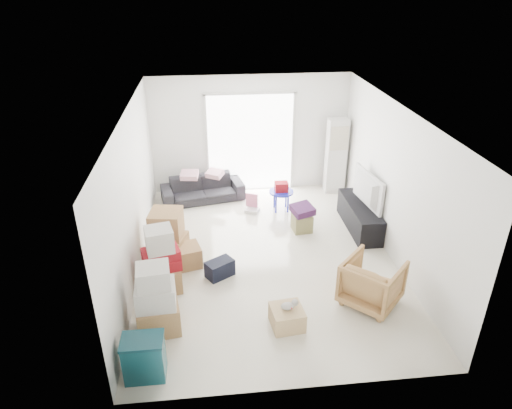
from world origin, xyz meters
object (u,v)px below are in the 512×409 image
Objects in this scene: tv_console at (360,216)px; wood_crate at (287,317)px; kids_table at (281,190)px; storage_bins at (144,358)px; ac_tower at (336,156)px; television at (361,201)px; armchair at (372,280)px; sofa at (202,185)px; ottoman at (302,222)px.

wood_crate is (-1.94, -2.69, -0.11)m from tv_console.
kids_table is at bearing 146.26° from tv_console.
storage_bins is (-3.90, -3.42, 0.04)m from tv_console.
ac_tower is 2.87× the size of storage_bins.
tv_console is 3.49× the size of wood_crate.
television is 5.19m from storage_bins.
armchair is 3.53m from storage_bins.
sofa is at bearing -177.22° from ac_tower.
tv_console is 1.91× the size of armchair.
armchair is at bearing 18.41° from storage_bins.
ottoman is at bearing 74.25° from wood_crate.
armchair reaches higher than wood_crate.
television is (0.05, -1.81, -0.27)m from ac_tower.
television reaches higher than kids_table.
sofa is at bearing 152.10° from tv_console.
tv_console is (0.05, -1.81, -0.61)m from ac_tower.
sofa is at bearing 54.61° from television.
television is 1.25m from ottoman.
ac_tower is at bearing 53.63° from storage_bins.
sofa is (-3.09, -0.15, -0.52)m from ac_tower.
ac_tower reaches higher than wood_crate.
storage_bins is at bearing 123.72° from television.
television is 1.90× the size of storage_bins.
ottoman is (-1.17, 0.04, -0.43)m from television.
storage_bins is (-3.90, -3.42, -0.30)m from television.
wood_crate is at bearing -86.07° from sofa.
ottoman reaches higher than wood_crate.
tv_console reaches higher than ottoman.
sofa is 2.19× the size of armchair.
storage_bins is at bearing -126.37° from ac_tower.
television is 2.37m from armchair.
wood_crate is at bearing 20.33° from storage_bins.
tv_console is 4.38× the size of ottoman.
kids_table is 3.70m from wood_crate.
armchair is at bearing -68.33° from sofa.
storage_bins is 0.93× the size of kids_table.
kids_table is at bearing -33.82° from sofa.
television is 3.35m from wood_crate.
television is at bearing 0.00° from tv_console.
armchair is 1.37× the size of storage_bins.
television reaches higher than ottoman.
tv_console is 2.37m from armchair.
armchair is (-0.55, -2.30, -0.19)m from television.
armchair reaches higher than sofa.
armchair reaches higher than kids_table.
sofa is 3.01× the size of storage_bins.
television is 2.53× the size of wood_crate.
storage_bins is (-3.35, -1.11, -0.11)m from armchair.
ottoman is 0.56× the size of kids_table.
ac_tower is 1.91m from tv_console.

